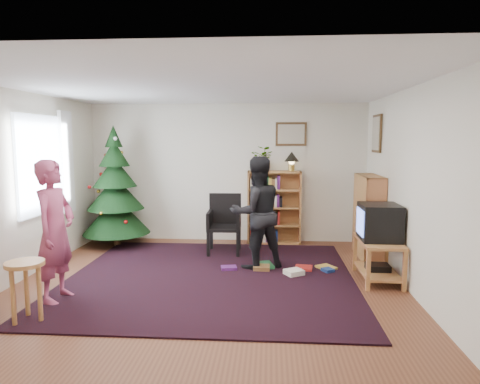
# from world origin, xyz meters

# --- Properties ---
(floor) EXTENTS (5.00, 5.00, 0.00)m
(floor) POSITION_xyz_m (0.00, 0.00, 0.00)
(floor) COLOR brown
(floor) RESTS_ON ground
(ceiling) EXTENTS (5.00, 5.00, 0.00)m
(ceiling) POSITION_xyz_m (0.00, 0.00, 2.50)
(ceiling) COLOR white
(ceiling) RESTS_ON wall_back
(wall_back) EXTENTS (5.00, 0.02, 2.50)m
(wall_back) POSITION_xyz_m (0.00, 2.50, 1.25)
(wall_back) COLOR silver
(wall_back) RESTS_ON floor
(wall_front) EXTENTS (5.00, 0.02, 2.50)m
(wall_front) POSITION_xyz_m (0.00, -2.50, 1.25)
(wall_front) COLOR silver
(wall_front) RESTS_ON floor
(wall_left) EXTENTS (0.02, 5.00, 2.50)m
(wall_left) POSITION_xyz_m (-2.50, 0.00, 1.25)
(wall_left) COLOR silver
(wall_left) RESTS_ON floor
(wall_right) EXTENTS (0.02, 5.00, 2.50)m
(wall_right) POSITION_xyz_m (2.50, 0.00, 1.25)
(wall_right) COLOR silver
(wall_right) RESTS_ON floor
(rug) EXTENTS (3.80, 3.60, 0.02)m
(rug) POSITION_xyz_m (0.00, 0.30, 0.01)
(rug) COLOR black
(rug) RESTS_ON floor
(window_pane) EXTENTS (0.04, 1.20, 1.40)m
(window_pane) POSITION_xyz_m (-2.47, 0.60, 1.50)
(window_pane) COLOR silver
(window_pane) RESTS_ON wall_left
(curtain) EXTENTS (0.06, 0.35, 1.60)m
(curtain) POSITION_xyz_m (-2.43, 1.30, 1.50)
(curtain) COLOR white
(curtain) RESTS_ON wall_left
(picture_back) EXTENTS (0.55, 0.03, 0.42)m
(picture_back) POSITION_xyz_m (1.15, 2.48, 1.95)
(picture_back) COLOR #4C3319
(picture_back) RESTS_ON wall_back
(picture_right) EXTENTS (0.03, 0.50, 0.60)m
(picture_right) POSITION_xyz_m (2.48, 1.75, 1.95)
(picture_right) COLOR #4C3319
(picture_right) RESTS_ON wall_right
(christmas_tree) EXTENTS (1.16, 1.16, 2.10)m
(christmas_tree) POSITION_xyz_m (-1.90, 1.94, 0.87)
(christmas_tree) COLOR #3F2816
(christmas_tree) RESTS_ON rug
(bookshelf_back) EXTENTS (0.95, 0.30, 1.30)m
(bookshelf_back) POSITION_xyz_m (0.86, 2.34, 0.66)
(bookshelf_back) COLOR #B96D42
(bookshelf_back) RESTS_ON floor
(bookshelf_right) EXTENTS (0.30, 0.95, 1.30)m
(bookshelf_right) POSITION_xyz_m (2.34, 1.53, 0.66)
(bookshelf_right) COLOR #B96D42
(bookshelf_right) RESTS_ON floor
(tv_stand) EXTENTS (0.50, 0.90, 0.55)m
(tv_stand) POSITION_xyz_m (2.22, 0.37, 0.32)
(tv_stand) COLOR #B96D42
(tv_stand) RESTS_ON floor
(crt_tv) EXTENTS (0.50, 0.54, 0.47)m
(crt_tv) POSITION_xyz_m (2.22, 0.37, 0.79)
(crt_tv) COLOR black
(crt_tv) RESTS_ON tv_stand
(armchair) EXTENTS (0.54, 0.54, 0.97)m
(armchair) POSITION_xyz_m (0.04, 1.64, 0.52)
(armchair) COLOR black
(armchair) RESTS_ON rug
(stool) EXTENTS (0.38, 0.38, 0.64)m
(stool) POSITION_xyz_m (-1.68, -1.22, 0.49)
(stool) COLOR #B96D42
(stool) RESTS_ON floor
(person_standing) EXTENTS (0.44, 0.63, 1.64)m
(person_standing) POSITION_xyz_m (-1.67, -0.62, 0.82)
(person_standing) COLOR #A84369
(person_standing) RESTS_ON rug
(person_by_chair) EXTENTS (0.97, 0.88, 1.62)m
(person_by_chair) POSITION_xyz_m (0.60, 0.81, 0.81)
(person_by_chair) COLOR black
(person_by_chair) RESTS_ON rug
(potted_plant) EXTENTS (0.49, 0.46, 0.44)m
(potted_plant) POSITION_xyz_m (0.66, 2.34, 1.52)
(potted_plant) COLOR gray
(potted_plant) RESTS_ON bookshelf_back
(table_lamp) EXTENTS (0.26, 0.26, 0.34)m
(table_lamp) POSITION_xyz_m (1.16, 2.34, 1.53)
(table_lamp) COLOR #A57F33
(table_lamp) RESTS_ON bookshelf_back
(floor_clutter) EXTENTS (1.59, 0.54, 0.08)m
(floor_clutter) POSITION_xyz_m (1.03, 0.67, 0.04)
(floor_clutter) COLOR #A51E19
(floor_clutter) RESTS_ON rug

